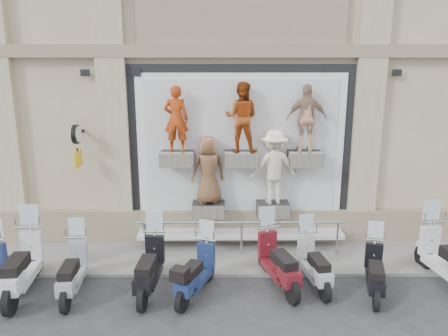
{
  "coord_description": "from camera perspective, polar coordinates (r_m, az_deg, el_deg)",
  "views": [
    {
      "loc": [
        -0.49,
        -7.71,
        4.7
      ],
      "look_at": [
        -0.42,
        1.9,
        2.26
      ],
      "focal_mm": 35.0,
      "sensor_mm": 36.0,
      "label": 1
    }
  ],
  "objects": [
    {
      "name": "scooter_b",
      "position": [
        9.81,
        -25.0,
        -10.31
      ],
      "size": [
        0.78,
        2.13,
        1.7
      ],
      "primitive_type": null,
      "rotation": [
        0.0,
        0.0,
        0.08
      ],
      "color": "silver",
      "rests_on": "ground"
    },
    {
      "name": "guard_rail",
      "position": [
        10.6,
        2.3,
        -9.32
      ],
      "size": [
        5.06,
        0.1,
        0.93
      ],
      "primitive_type": null,
      "color": "#9EA0A5",
      "rests_on": "ground"
    },
    {
      "name": "clock_sign_bracket",
      "position": [
        10.9,
        -18.67,
        3.45
      ],
      "size": [
        0.1,
        0.8,
        1.02
      ],
      "color": "black",
      "rests_on": "ground"
    },
    {
      "name": "scooter_h",
      "position": [
        9.49,
        19.22,
        -11.65
      ],
      "size": [
        0.91,
        1.76,
        1.37
      ],
      "primitive_type": null,
      "rotation": [
        0.0,
        0.0,
        -0.26
      ],
      "color": "black",
      "rests_on": "ground"
    },
    {
      "name": "building",
      "position": [
        14.77,
        1.58,
        19.27
      ],
      "size": [
        14.0,
        8.6,
        12.0
      ],
      "primitive_type": null,
      "color": "beige",
      "rests_on": "ground"
    },
    {
      "name": "shop_vitrine",
      "position": [
        10.72,
        2.78,
        1.68
      ],
      "size": [
        5.6,
        0.84,
        4.3
      ],
      "color": "black",
      "rests_on": "ground"
    },
    {
      "name": "scooter_e",
      "position": [
        8.94,
        -3.71,
        -12.31
      ],
      "size": [
        1.11,
        1.81,
        1.42
      ],
      "primitive_type": null,
      "rotation": [
        0.0,
        0.0,
        -0.37
      ],
      "color": "#16244E",
      "rests_on": "ground"
    },
    {
      "name": "sidewalk",
      "position": [
        10.87,
        2.25,
        -11.17
      ],
      "size": [
        16.0,
        2.2,
        0.08
      ],
      "primitive_type": "cube",
      "color": "gray",
      "rests_on": "ground"
    },
    {
      "name": "scooter_g",
      "position": [
        9.47,
        11.74,
        -11.09
      ],
      "size": [
        0.77,
        1.78,
        1.4
      ],
      "primitive_type": null,
      "rotation": [
        0.0,
        0.0,
        0.16
      ],
      "color": "#9FA1A6",
      "rests_on": "ground"
    },
    {
      "name": "scooter_f",
      "position": [
        9.28,
        7.1,
        -10.86
      ],
      "size": [
        1.1,
        2.0,
        1.56
      ],
      "primitive_type": null,
      "rotation": [
        0.0,
        0.0,
        0.3
      ],
      "color": "#5A0F16",
      "rests_on": "ground"
    },
    {
      "name": "ground",
      "position": [
        9.04,
        2.88,
        -17.11
      ],
      "size": [
        90.0,
        90.0,
        0.0
      ],
      "primitive_type": "plane",
      "color": "#2B2B2E",
      "rests_on": "ground"
    },
    {
      "name": "scooter_c",
      "position": [
        9.45,
        -19.27,
        -11.51
      ],
      "size": [
        0.65,
        1.81,
        1.45
      ],
      "primitive_type": null,
      "rotation": [
        0.0,
        0.0,
        0.08
      ],
      "color": "gray",
      "rests_on": "ground"
    },
    {
      "name": "scooter_d",
      "position": [
        9.14,
        -9.76,
        -11.43
      ],
      "size": [
        0.67,
        1.94,
        1.55
      ],
      "primitive_type": null,
      "rotation": [
        0.0,
        0.0,
        -0.06
      ],
      "color": "black",
      "rests_on": "ground"
    },
    {
      "name": "scooter_i",
      "position": [
        10.37,
        27.25,
        -9.33
      ],
      "size": [
        0.91,
        2.12,
        1.67
      ],
      "primitive_type": null,
      "rotation": [
        0.0,
        0.0,
        0.15
      ],
      "color": "silver",
      "rests_on": "ground"
    }
  ]
}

